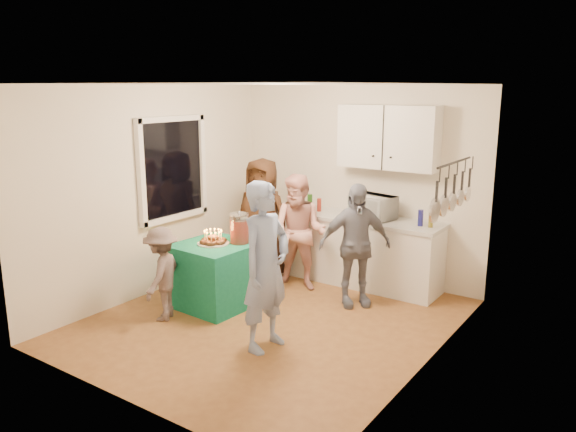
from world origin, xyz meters
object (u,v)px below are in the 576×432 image
Objects in this scene: counter at (358,252)px; punch_jar at (239,229)px; man_birthday at (266,267)px; woman_back_center at (299,233)px; woman_back_left at (262,219)px; party_table at (215,275)px; microwave at (372,207)px; child_near_left at (162,274)px; woman_back_right at (355,245)px.

punch_jar is (-0.82, -1.46, 0.50)m from counter.
counter is 1.29× the size of man_birthday.
man_birthday is 1.13× the size of woman_back_center.
woman_back_left reaches higher than woman_back_center.
punch_jar is (0.22, 0.20, 0.55)m from party_table.
man_birthday is 1.03× the size of woman_back_left.
woman_back_center is at bearing -125.84° from microwave.
microwave reaches higher than counter.
microwave is at bearing 53.67° from party_table.
child_near_left is at bearing -108.72° from microwave.
punch_jar is at bearing 169.12° from woman_back_right.
man_birthday is (1.17, -0.56, 0.47)m from party_table.
microwave is at bearing 1.26° from man_birthday.
woman_back_right is (0.85, -0.09, -0.01)m from woman_back_center.
child_near_left is at bearing -116.56° from punch_jar.
child_near_left is (-1.57, -1.61, -0.21)m from woman_back_right.
counter is 2.63m from child_near_left.
woman_back_left reaches higher than punch_jar.
punch_jar is 0.20× the size of man_birthday.
punch_jar is 0.23× the size of woman_back_center.
microwave is at bearing 27.90° from woman_back_center.
woman_back_left is at bearing 130.30° from woman_back_right.
woman_back_left reaches higher than counter.
party_table is 1.38m from man_birthday.
counter is 1.75m from punch_jar.
microwave is 0.33× the size of woman_back_left.
punch_jar is 0.32× the size of child_near_left.
man_birthday is 1.42m from child_near_left.
woman_back_left is 1.55× the size of child_near_left.
woman_back_center is at bearing 129.82° from woman_back_right.
microwave is 1.49m from woman_back_left.
woman_back_right reaches higher than child_near_left.
woman_back_left is at bearing 96.51° from party_table.
punch_jar is at bearing -119.27° from counter.
party_table is at bearing -129.26° from woman_back_center.
punch_jar reaches higher than child_near_left.
counter is 2.06× the size of child_near_left.
woman_back_left is (-1.16, -0.57, 0.40)m from counter.
counter is 2.59× the size of party_table.
counter is at bearing -166.92° from microwave.
party_table is at bearing -113.25° from microwave.
woman_back_left is 0.64m from woman_back_center.
child_near_left reaches higher than counter.
punch_jar is 0.23× the size of woman_back_right.
punch_jar is at bearing -76.89° from woman_back_left.
woman_back_right is (0.13, -0.71, -0.32)m from microwave.
woman_back_center is (0.51, 1.04, 0.37)m from party_table.
man_birthday is at bearing -25.37° from party_table.
punch_jar is 1.38m from woman_back_right.
microwave is 2.78m from child_near_left.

